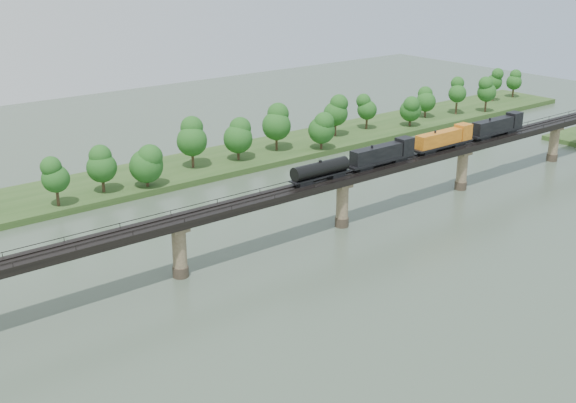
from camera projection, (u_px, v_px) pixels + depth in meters
ground at (451, 273)px, 133.72m from camera, size 400.00×400.00×0.00m
far_bank at (205, 165)px, 196.02m from camera, size 300.00×24.00×1.60m
bridge at (342, 202)px, 153.96m from camera, size 236.00×30.00×11.50m
bridge_superstructure at (343, 174)px, 151.82m from camera, size 220.00×4.90×0.75m
far_treeline at (186, 145)px, 185.19m from camera, size 289.06×17.54×13.60m
freight_train at (424, 145)px, 165.82m from camera, size 75.52×2.94×5.20m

